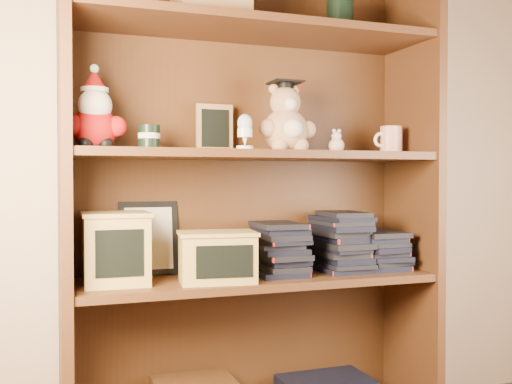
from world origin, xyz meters
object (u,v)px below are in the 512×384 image
(grad_teddy_bear, at_px, (286,124))
(treats_box, at_px, (116,248))
(teacher_mug, at_px, (391,140))
(bookcase, at_px, (250,204))

(grad_teddy_bear, bearing_deg, treats_box, 179.34)
(grad_teddy_bear, height_order, treats_box, grad_teddy_bear)
(teacher_mug, height_order, treats_box, teacher_mug)
(bookcase, distance_m, grad_teddy_bear, 0.29)
(grad_teddy_bear, xyz_separation_m, treats_box, (-0.54, 0.01, -0.38))
(grad_teddy_bear, distance_m, teacher_mug, 0.40)
(treats_box, bearing_deg, bookcase, 6.69)
(bookcase, distance_m, teacher_mug, 0.55)
(grad_teddy_bear, relative_size, treats_box, 1.11)
(grad_teddy_bear, bearing_deg, teacher_mug, 1.03)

